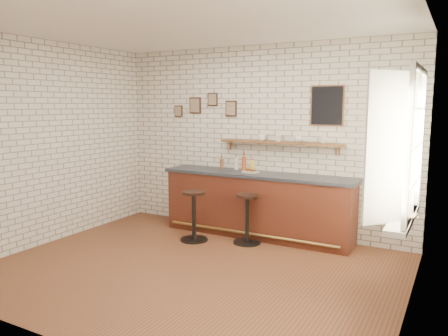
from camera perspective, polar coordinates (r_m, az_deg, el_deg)
The scene contains 21 objects.
ground at distance 5.68m, azimuth -4.10°, elevation -13.06°, with size 5.00×5.00×0.00m, color brown.
bar_counter at distance 6.91m, azimuth 4.35°, elevation -4.78°, with size 3.10×0.65×1.01m.
sandwich_plate at distance 6.89m, azimuth 3.50°, elevation -0.49°, with size 0.28×0.28×0.01m, color white.
ciabatta_sandwich at distance 6.88m, azimuth 3.57°, elevation -0.17°, with size 0.21×0.15×0.07m.
potato_chips at distance 6.90m, azimuth 3.33°, elevation -0.42°, with size 0.25×0.19×0.00m.
bitters_bottle_brown at distance 7.26m, azimuth -0.30°, elevation 0.60°, with size 0.06×0.06×0.21m.
bitters_bottle_white at distance 7.13m, azimuth 1.63°, elevation 0.54°, with size 0.06×0.06×0.23m.
bitters_bottle_amber at distance 7.07m, azimuth 2.61°, elevation 0.63°, with size 0.07×0.07×0.28m.
condiment_bottle_yellow at distance 7.01m, azimuth 3.76°, elevation 0.27°, with size 0.06×0.06×0.19m.
bar_stool_left at distance 6.70m, azimuth -3.96°, elevation -6.03°, with size 0.43×0.43×0.77m.
bar_stool_right at distance 6.56m, azimuth 3.03°, elevation -6.40°, with size 0.42×0.42×0.75m.
wall_shelf at distance 6.83m, azimuth 7.32°, elevation 3.29°, with size 2.00×0.18×0.18m.
shelf_cup_a at distance 6.94m, azimuth 4.97°, elevation 4.00°, with size 0.13×0.13×0.10m, color white.
shelf_cup_b at distance 6.84m, azimuth 7.13°, elevation 3.89°, with size 0.11×0.11×0.10m, color white.
shelf_cup_c at distance 6.72m, azimuth 9.69°, elevation 3.75°, with size 0.12×0.12×0.09m, color white.
shelf_cup_d at distance 6.61m, azimuth 12.82°, elevation 3.55°, with size 0.09×0.09×0.09m, color white.
back_wall_decor at distance 6.95m, azimuth 6.30°, elevation 8.07°, with size 2.96×0.02×0.56m.
window_sill at distance 4.90m, azimuth 22.35°, elevation -6.09°, with size 0.20×1.35×0.06m.
casement_window at distance 4.79m, azimuth 22.33°, elevation 2.69°, with size 0.40×1.30×1.56m.
book_lower at distance 4.86m, azimuth 22.10°, elevation -5.70°, with size 0.16×0.21×0.02m, color tan.
book_upper at distance 4.82m, azimuth 22.06°, elevation -5.59°, with size 0.15×0.20×0.02m, color tan.
Camera 1 is at (2.88, -4.44, 2.06)m, focal length 35.00 mm.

